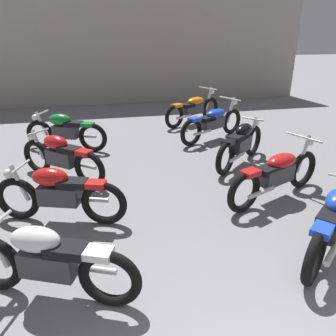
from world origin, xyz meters
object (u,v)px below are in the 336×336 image
Objects in this scene: motorcycle_right_row_2 at (277,173)px; motorcycle_right_row_3 at (241,143)px; motorcycle_right_row_1 at (333,222)px; motorcycle_right_row_4 at (213,122)px; motorcycle_left_row_1 at (48,261)px; motorcycle_left_row_4 at (65,131)px; motorcycle_left_row_3 at (61,156)px; motorcycle_right_row_5 at (193,108)px; motorcycle_left_row_2 at (59,193)px.

motorcycle_right_row_3 is (0.03, 1.52, 0.01)m from motorcycle_right_row_2.
motorcycle_right_row_4 is (0.09, 4.67, -0.01)m from motorcycle_right_row_1.
motorcycle_left_row_4 is at bearing 91.63° from motorcycle_left_row_1.
motorcycle_right_row_1 is (3.43, -2.99, 0.00)m from motorcycle_left_row_3.
motorcycle_right_row_5 is (-0.07, 1.53, 0.00)m from motorcycle_right_row_4.
motorcycle_left_row_4 and motorcycle_right_row_1 have the same top height.
motorcycle_right_row_2 reaches higher than motorcycle_right_row_1.
motorcycle_left_row_2 is 3.77m from motorcycle_right_row_3.
motorcycle_left_row_3 is 3.82m from motorcycle_right_row_2.
motorcycle_left_row_3 is at bearing -88.79° from motorcycle_left_row_4.
motorcycle_left_row_1 is 1.18× the size of motorcycle_right_row_1.
motorcycle_right_row_1 is at bearing -91.99° from motorcycle_right_row_3.
motorcycle_right_row_5 reaches higher than motorcycle_right_row_1.
motorcycle_left_row_2 is 1.52m from motorcycle_left_row_3.
motorcycle_left_row_1 is 3.03m from motorcycle_left_row_3.
motorcycle_left_row_3 is 3.90m from motorcycle_right_row_4.
motorcycle_right_row_2 is (3.54, -3.17, -0.01)m from motorcycle_left_row_4.
motorcycle_right_row_2 is 3.19m from motorcycle_right_row_4.
motorcycle_right_row_5 is at bearing 89.76° from motorcycle_right_row_1.
motorcycle_left_row_2 is 0.94× the size of motorcycle_right_row_2.
motorcycle_left_row_2 is 3.66m from motorcycle_right_row_1.
motorcycle_left_row_2 is 0.97× the size of motorcycle_right_row_4.
motorcycle_right_row_2 is (3.50, -1.52, -0.01)m from motorcycle_left_row_3.
motorcycle_left_row_1 is 7.09m from motorcycle_right_row_5.
motorcycle_right_row_4 reaches higher than motorcycle_left_row_1.
motorcycle_right_row_4 reaches higher than motorcycle_right_row_3.
motorcycle_left_row_1 is at bearing -88.15° from motorcycle_left_row_3.
motorcycle_left_row_3 and motorcycle_right_row_1 have the same top height.
motorcycle_left_row_2 is at bearing -87.90° from motorcycle_left_row_4.
motorcycle_right_row_4 and motorcycle_right_row_5 have the same top height.
motorcycle_right_row_4 is 1.01× the size of motorcycle_right_row_5.
motorcycle_left_row_1 is 1.20× the size of motorcycle_right_row_3.
motorcycle_right_row_5 reaches higher than motorcycle_left_row_4.
motorcycle_right_row_1 is at bearing 0.68° from motorcycle_left_row_1.
motorcycle_right_row_4 is at bearing 89.58° from motorcycle_right_row_2.
motorcycle_right_row_1 is 0.82× the size of motorcycle_right_row_5.
motorcycle_left_row_2 is 4.69m from motorcycle_right_row_4.
motorcycle_left_row_3 is 0.77× the size of motorcycle_right_row_2.
motorcycle_left_row_2 is 1.23× the size of motorcycle_right_row_3.
motorcycle_right_row_1 and motorcycle_right_row_3 have the same top height.
motorcycle_right_row_2 and motorcycle_right_row_4 have the same top height.
motorcycle_right_row_5 is at bearing 23.96° from motorcycle_left_row_4.
motorcycle_right_row_4 is at bearing 90.37° from motorcycle_right_row_3.
motorcycle_left_row_3 is 0.82× the size of motorcycle_right_row_5.
motorcycle_left_row_4 is 3.56m from motorcycle_right_row_4.
motorcycle_right_row_5 is at bearing 61.70° from motorcycle_left_row_1.
motorcycle_left_row_4 is (-0.13, 4.69, 0.00)m from motorcycle_left_row_1.
motorcycle_right_row_3 is at bearing -24.86° from motorcycle_left_row_4.
motorcycle_left_row_3 is 3.54m from motorcycle_right_row_3.
motorcycle_left_row_3 is at bearing -154.58° from motorcycle_right_row_4.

